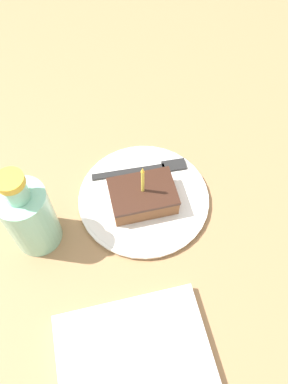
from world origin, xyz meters
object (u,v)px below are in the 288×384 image
cake_slice (143,196)px  bottle (29,216)px  plate (144,199)px  fork (145,170)px

cake_slice → bottle: (-0.02, 0.19, 0.04)m
plate → fork: size_ratio=1.29×
fork → bottle: size_ratio=1.04×
plate → bottle: (-0.03, 0.19, 0.06)m
plate → cake_slice: bearing=152.8°
bottle → fork: bearing=-67.9°
plate → bottle: bottle is taller
plate → cake_slice: (-0.01, 0.00, 0.03)m
plate → fork: fork is taller
fork → bottle: 0.23m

